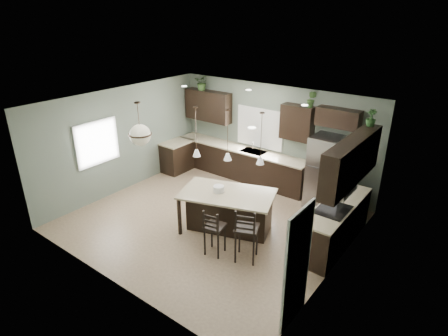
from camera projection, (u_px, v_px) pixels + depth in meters
ground at (210, 221)px, 8.88m from camera, size 6.00×6.00×0.00m
pantry_door at (297, 267)px, 5.69m from camera, size 0.04×0.82×2.04m
window_back at (260, 128)px, 10.49m from camera, size 1.35×0.02×1.00m
window_left at (97, 143)px, 9.34m from camera, size 0.02×1.10×1.00m
left_return_cabs at (177, 157)px, 11.45m from camera, size 0.60×0.90×0.90m
left_return_countertop at (177, 143)px, 11.25m from camera, size 0.66×0.96×0.04m
back_lower_cabs at (240, 163)px, 10.97m from camera, size 4.20×0.60×0.90m
back_countertop at (240, 149)px, 10.77m from camera, size 4.20×0.66×0.04m
sink_inset at (253, 151)px, 10.51m from camera, size 0.70×0.45×0.01m
faucet at (253, 147)px, 10.43m from camera, size 0.02×0.02×0.28m
back_upper_left at (208, 106)px, 11.19m from camera, size 1.55×0.34×0.90m
back_upper_right at (297, 123)px, 9.56m from camera, size 0.85×0.34×0.90m
fridge_header at (338, 118)px, 8.86m from camera, size 1.05×0.34×0.45m
right_lower_cabs at (336, 225)px, 7.84m from camera, size 0.60×2.35×0.90m
right_countertop at (338, 205)px, 7.67m from camera, size 0.66×2.35×0.04m
cooktop at (333, 210)px, 7.46m from camera, size 0.58×0.75×0.02m
wall_oven_front at (317, 226)px, 7.81m from camera, size 0.01×0.72×0.60m
right_upper_cabs at (352, 161)px, 7.18m from camera, size 0.34×2.35×0.90m
microwave at (342, 184)px, 7.17m from camera, size 0.40×0.75×0.40m
refrigerator at (328, 173)px, 9.15m from camera, size 0.90×0.74×1.85m
kitchen_island at (227, 211)px, 8.36m from camera, size 2.29×1.74×0.92m
serving_dish at (219, 189)px, 8.20m from camera, size 0.24×0.24×0.14m
bar_stool_center at (215, 231)px, 7.51m from camera, size 0.45×0.45×1.04m
bar_stool_right at (247, 234)px, 7.30m from camera, size 0.57×0.57×1.18m
pendant_left at (196, 132)px, 7.85m from camera, size 0.17×0.17×1.10m
pendant_center at (228, 135)px, 7.65m from camera, size 0.17×0.17×1.10m
pendant_right at (261, 139)px, 7.45m from camera, size 0.17×0.17×1.10m
chandelier at (139, 124)px, 8.21m from camera, size 0.52×0.52×0.99m
plant_back_left at (202, 82)px, 11.01m from camera, size 0.51×0.48×0.46m
plant_back_right at (312, 99)px, 9.08m from camera, size 0.24×0.20×0.41m
plant_right_wall at (371, 118)px, 7.65m from camera, size 0.23×0.23×0.36m
room_shell at (209, 154)px, 8.21m from camera, size 6.00×6.00×6.00m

